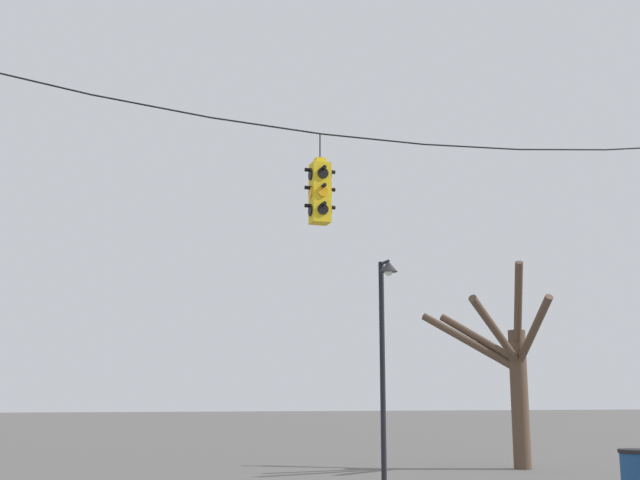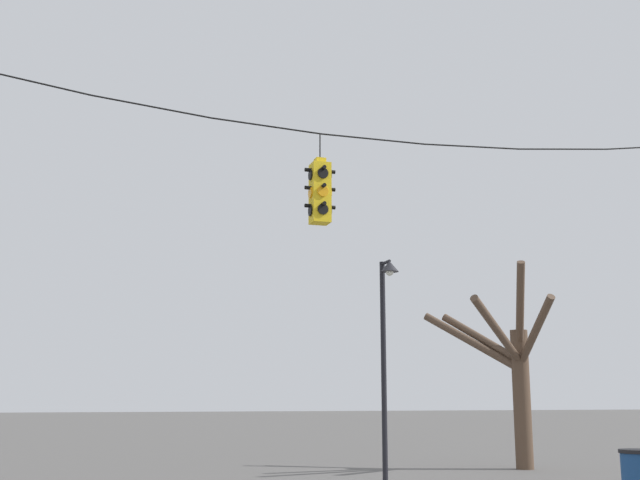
{
  "view_description": "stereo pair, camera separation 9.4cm",
  "coord_description": "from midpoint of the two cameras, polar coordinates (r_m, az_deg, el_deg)",
  "views": [
    {
      "loc": [
        -5.34,
        -13.18,
        1.83
      ],
      "look_at": [
        -1.08,
        0.42,
        4.65
      ],
      "focal_mm": 45.0,
      "sensor_mm": 36.0,
      "label": 1
    },
    {
      "loc": [
        -5.25,
        -13.21,
        1.83
      ],
      "look_at": [
        -1.08,
        0.42,
        4.65
      ],
      "focal_mm": 45.0,
      "sensor_mm": 36.0,
      "label": 2
    }
  ],
  "objects": [
    {
      "name": "span_wire",
      "position": [
        15.45,
        4.05,
        7.84
      ],
      "size": [
        14.58,
        0.03,
        0.6
      ],
      "color": "black"
    },
    {
      "name": "traffic_light_near_right_pole",
      "position": [
        14.73,
        0.18,
        3.41
      ],
      "size": [
        0.58,
        0.58,
        1.71
      ],
      "color": "yellow"
    },
    {
      "name": "trash_bin",
      "position": [
        14.93,
        21.96,
        -15.52
      ],
      "size": [
        0.62,
        0.62,
        0.99
      ],
      "color": "navy",
      "rests_on": "ground_plane"
    },
    {
      "name": "street_lamp",
      "position": [
        18.2,
        4.87,
        -6.18
      ],
      "size": [
        0.41,
        0.72,
        4.92
      ],
      "color": "black",
      "rests_on": "ground_plane"
    },
    {
      "name": "bare_tree",
      "position": [
        22.23,
        13.62,
        -8.92
      ],
      "size": [
        2.52,
        3.7,
        5.34
      ],
      "color": "brown",
      "rests_on": "ground_plane"
    }
  ]
}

